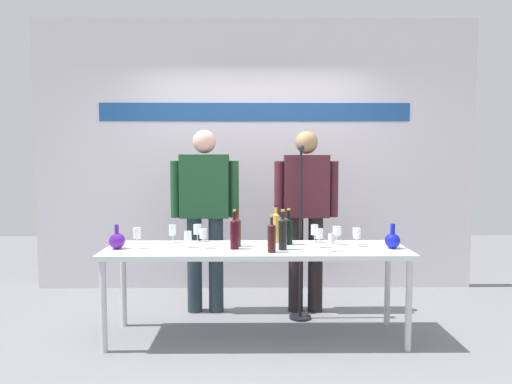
{
  "coord_description": "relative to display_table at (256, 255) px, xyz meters",
  "views": [
    {
      "loc": [
        -0.04,
        -3.82,
        1.49
      ],
      "look_at": [
        0.0,
        0.15,
        1.19
      ],
      "focal_mm": 33.32,
      "sensor_mm": 36.0,
      "label": 1
    }
  ],
  "objects": [
    {
      "name": "wine_glass_left_0",
      "position": [
        -0.56,
        0.01,
        0.15
      ],
      "size": [
        0.06,
        0.06,
        0.13
      ],
      "color": "white",
      "rests_on": "display_table"
    },
    {
      "name": "display_table",
      "position": [
        0.0,
        0.0,
        0.0
      ],
      "size": [
        2.44,
        0.67,
        0.75
      ],
      "color": "silver",
      "rests_on": "ground"
    },
    {
      "name": "wine_bottle_4",
      "position": [
        0.12,
        -0.19,
        0.18
      ],
      "size": [
        0.06,
        0.06,
        0.29
      ],
      "color": "#331315",
      "rests_on": "display_table"
    },
    {
      "name": "presenter_right",
      "position": [
        0.48,
        0.67,
        0.3
      ],
      "size": [
        0.61,
        0.22,
        1.73
      ],
      "color": "black",
      "rests_on": "ground"
    },
    {
      "name": "decanter_blue_left",
      "position": [
        -1.12,
        -0.04,
        0.12
      ],
      "size": [
        0.13,
        0.13,
        0.2
      ],
      "color": "#541995",
      "rests_on": "display_table"
    },
    {
      "name": "wine_glass_right_1",
      "position": [
        0.51,
        0.24,
        0.16
      ],
      "size": [
        0.06,
        0.06,
        0.15
      ],
      "color": "white",
      "rests_on": "display_table"
    },
    {
      "name": "wine_bottle_0",
      "position": [
        0.17,
        0.22,
        0.2
      ],
      "size": [
        0.07,
        0.07,
        0.33
      ],
      "color": "gold",
      "rests_on": "display_table"
    },
    {
      "name": "wine_glass_right_0",
      "position": [
        0.83,
        0.03,
        0.16
      ],
      "size": [
        0.06,
        0.06,
        0.15
      ],
      "color": "white",
      "rests_on": "display_table"
    },
    {
      "name": "wine_glass_left_3",
      "position": [
        -0.43,
        -0.02,
        0.17
      ],
      "size": [
        0.06,
        0.06,
        0.16
      ],
      "color": "white",
      "rests_on": "display_table"
    },
    {
      "name": "wine_bottle_1",
      "position": [
        -0.17,
        -0.05,
        0.19
      ],
      "size": [
        0.07,
        0.07,
        0.32
      ],
      "color": "#360713",
      "rests_on": "display_table"
    },
    {
      "name": "wine_bottle_2",
      "position": [
        0.21,
        -0.09,
        0.2
      ],
      "size": [
        0.07,
        0.07,
        0.32
      ],
      "color": "black",
      "rests_on": "display_table"
    },
    {
      "name": "wine_glass_left_1",
      "position": [
        -0.72,
        0.22,
        0.17
      ],
      "size": [
        0.06,
        0.06,
        0.16
      ],
      "color": "white",
      "rests_on": "display_table"
    },
    {
      "name": "wine_glass_left_2",
      "position": [
        -0.51,
        0.27,
        0.16
      ],
      "size": [
        0.07,
        0.07,
        0.15
      ],
      "color": "white",
      "rests_on": "display_table"
    },
    {
      "name": "wine_bottle_3",
      "position": [
        -0.16,
        0.06,
        0.19
      ],
      "size": [
        0.07,
        0.07,
        0.3
      ],
      "color": "#48240D",
      "rests_on": "display_table"
    },
    {
      "name": "wine_bottle_5",
      "position": [
        0.27,
        0.13,
        0.18
      ],
      "size": [
        0.07,
        0.07,
        0.31
      ],
      "color": "black",
      "rests_on": "display_table"
    },
    {
      "name": "wine_glass_right_2",
      "position": [
        0.68,
        0.12,
        0.17
      ],
      "size": [
        0.07,
        0.07,
        0.16
      ],
      "color": "white",
      "rests_on": "display_table"
    },
    {
      "name": "decanter_blue_right",
      "position": [
        1.1,
        -0.04,
        0.12
      ],
      "size": [
        0.12,
        0.12,
        0.2
      ],
      "color": "#121BC0",
      "rests_on": "display_table"
    },
    {
      "name": "wine_glass_left_4",
      "position": [
        -0.96,
        -0.01,
        0.18
      ],
      "size": [
        0.06,
        0.06,
        0.17
      ],
      "color": "white",
      "rests_on": "display_table"
    },
    {
      "name": "presenter_left",
      "position": [
        -0.48,
        0.67,
        0.32
      ],
      "size": [
        0.65,
        0.22,
        1.74
      ],
      "color": "#25333B",
      "rests_on": "ground"
    },
    {
      "name": "wine_glass_right_5",
      "position": [
        0.51,
        -0.01,
        0.17
      ],
      "size": [
        0.06,
        0.06,
        0.16
      ],
      "color": "white",
      "rests_on": "display_table"
    },
    {
      "name": "wine_glass_right_4",
      "position": [
        0.84,
        0.13,
        0.16
      ],
      "size": [
        0.06,
        0.06,
        0.14
      ],
      "color": "white",
      "rests_on": "display_table"
    },
    {
      "name": "ground_plane",
      "position": [
        0.0,
        0.0,
        -0.69
      ],
      "size": [
        10.0,
        10.0,
        0.0
      ],
      "primitive_type": "plane",
      "color": "slate"
    },
    {
      "name": "microphone_stand",
      "position": [
        0.41,
        0.46,
        -0.15
      ],
      "size": [
        0.2,
        0.2,
        1.6
      ],
      "color": "black",
      "rests_on": "ground"
    },
    {
      "name": "back_wall",
      "position": [
        0.0,
        1.53,
        0.81
      ],
      "size": [
        4.9,
        0.11,
        3.0
      ],
      "color": "silver",
      "rests_on": "ground"
    },
    {
      "name": "wine_glass_right_3",
      "position": [
        0.59,
        -0.17,
        0.15
      ],
      "size": [
        0.06,
        0.06,
        0.14
      ],
      "color": "white",
      "rests_on": "display_table"
    }
  ]
}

